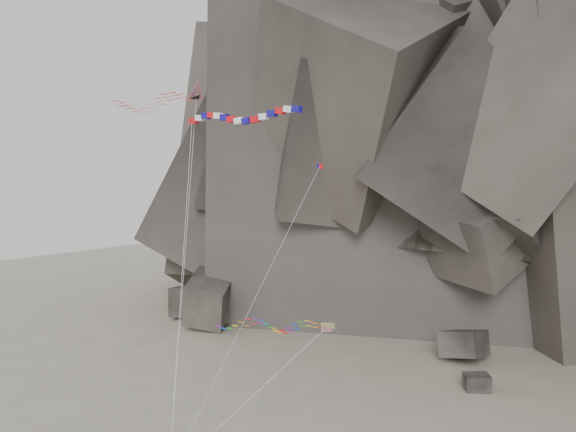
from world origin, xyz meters
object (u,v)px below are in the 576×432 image
Objects in this scene: banner_kite at (240,118)px; parafoil_kite at (266,325)px; delta_kite at (149,103)px; pennant_kite at (288,231)px.

parafoil_kite is at bearing 89.92° from banner_kite.
delta_kite is at bearing -176.90° from parafoil_kite.
banner_kite is at bearing -99.41° from parafoil_kite.
parafoil_kite is 0.51× the size of pennant_kite.
parafoil_kite is at bearing 19.72° from delta_kite.
pennant_kite is at bearing -29.71° from parafoil_kite.
banner_kite is 1.18× the size of pennant_kite.
delta_kite is 2.57× the size of parafoil_kite.
delta_kite is 1.11× the size of banner_kite.
delta_kite is at bearing 174.89° from banner_kite.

